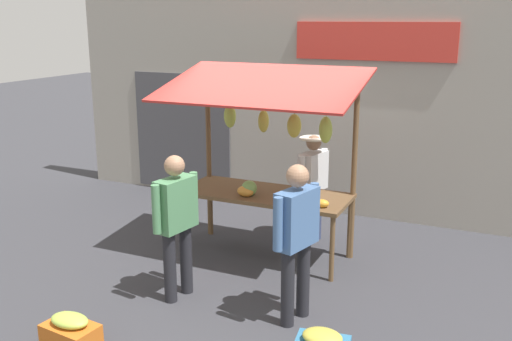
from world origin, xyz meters
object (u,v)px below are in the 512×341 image
shopper_with_ponytail (297,232)px  produce_crate_near (71,334)px  market_stall (267,144)px  vendor_with_sunhat (313,181)px  shopper_in_grey_tee (176,217)px

shopper_with_ponytail → produce_crate_near: bearing=143.6°
market_stall → vendor_with_sunhat: bearing=-117.6°
shopper_in_grey_tee → produce_crate_near: bearing=175.0°
market_stall → shopper_in_grey_tee: (0.43, 1.51, -0.57)m
market_stall → vendor_with_sunhat: 1.05m
market_stall → shopper_with_ponytail: bearing=123.6°
vendor_with_sunhat → market_stall: bearing=-14.0°
vendor_with_sunhat → shopper_in_grey_tee: 2.39m
market_stall → vendor_with_sunhat: (-0.39, -0.74, -0.64)m
shopper_with_ponytail → shopper_in_grey_tee: bearing=106.7°
vendor_with_sunhat → shopper_with_ponytail: bearing=28.4°
produce_crate_near → market_stall: bearing=-105.4°
market_stall → produce_crate_near: market_stall is taller
vendor_with_sunhat → produce_crate_near: bearing=-4.4°
market_stall → produce_crate_near: bearing=74.6°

